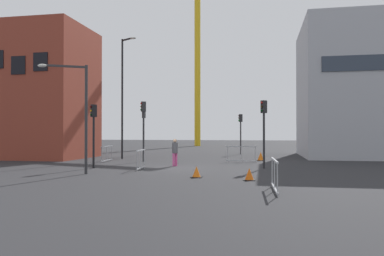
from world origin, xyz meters
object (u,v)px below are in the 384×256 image
traffic_light_corner (241,127)px  traffic_cone_on_verge (197,172)px  traffic_cone_striped (249,175)px  streetlamp_short (78,106)px  construction_crane (201,31)px  traffic_light_crosswalk (94,125)px  traffic_cone_orange (261,157)px  traffic_light_near (143,121)px  pedestrian_walking (175,150)px  traffic_light_median (264,123)px  streetlamp_tall (123,90)px  traffic_light_verge (144,125)px

traffic_light_corner → traffic_cone_on_verge: 18.77m
traffic_cone_striped → streetlamp_short: bearing=174.6°
traffic_cone_striped → construction_crane: bearing=102.2°
construction_crane → traffic_light_crosswalk: bearing=-90.2°
streetlamp_short → traffic_cone_orange: 13.98m
traffic_cone_striped → traffic_light_near: bearing=129.9°
streetlamp_short → traffic_cone_orange: (8.53, 10.67, -3.00)m
construction_crane → traffic_light_near: size_ratio=6.31×
pedestrian_walking → traffic_cone_orange: size_ratio=2.64×
traffic_light_crosswalk → traffic_light_median: size_ratio=0.94×
traffic_cone_on_verge → traffic_cone_striped: size_ratio=0.98×
streetlamp_short → pedestrian_walking: 6.70m
streetlamp_tall → pedestrian_walking: bearing=-45.0°
traffic_light_verge → traffic_cone_orange: bearing=-24.6°
traffic_light_verge → traffic_light_median: 14.93m
traffic_light_median → traffic_cone_striped: (-0.61, -5.43, -2.32)m
traffic_light_corner → traffic_cone_orange: bearing=-76.4°
streetlamp_tall → traffic_light_near: streetlamp_tall is taller
construction_crane → traffic_cone_on_verge: 43.38m
traffic_cone_on_verge → construction_crane: bearing=99.1°
traffic_cone_on_verge → traffic_cone_orange: 11.21m
streetlamp_short → traffic_cone_striped: 8.72m
traffic_light_median → traffic_cone_orange: size_ratio=6.18×
traffic_light_crosswalk → construction_crane: bearing=89.8°
streetlamp_short → traffic_light_corner: bearing=70.1°
pedestrian_walking → traffic_light_near: bearing=133.9°
pedestrian_walking → traffic_cone_striped: pedestrian_walking is taller
traffic_cone_orange → streetlamp_tall: bearing=-178.8°
streetlamp_tall → traffic_cone_orange: streetlamp_tall is taller
traffic_light_median → traffic_cone_on_verge: 6.15m
traffic_cone_striped → traffic_light_corner: bearing=94.4°
construction_crane → traffic_light_crosswalk: (-0.15, -36.10, -14.93)m
traffic_light_verge → traffic_light_corner: 8.89m
streetlamp_tall → traffic_light_median: streetlamp_tall is taller
traffic_light_crosswalk → traffic_light_corner: traffic_light_corner is taller
traffic_light_corner → traffic_cone_striped: traffic_light_corner is taller
traffic_light_crosswalk → traffic_light_verge: (-1.04, 12.29, 0.26)m
traffic_light_median → pedestrian_walking: size_ratio=2.34×
construction_crane → traffic_light_median: size_ratio=6.91×
pedestrian_walking → traffic_cone_on_verge: size_ratio=3.24×
traffic_light_crosswalk → traffic_cone_on_verge: traffic_light_crosswalk is taller
traffic_light_verge → traffic_cone_on_verge: size_ratio=7.99×
traffic_light_corner → traffic_cone_on_verge: traffic_light_corner is taller
construction_crane → streetlamp_tall: (-1.22, -28.71, -12.15)m
traffic_cone_striped → streetlamp_tall: bearing=131.3°
streetlamp_short → traffic_light_corner: size_ratio=1.42×
streetlamp_short → pedestrian_walking: size_ratio=3.24×
construction_crane → streetlamp_tall: 31.20m
traffic_cone_orange → streetlamp_short: bearing=-128.7°
traffic_light_verge → traffic_cone_striped: (9.81, -16.12, -2.45)m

